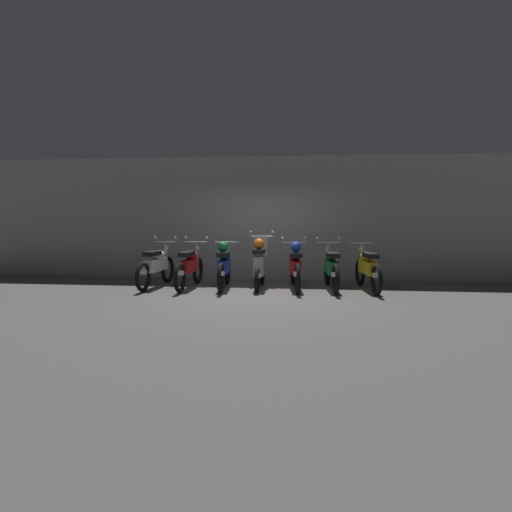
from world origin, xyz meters
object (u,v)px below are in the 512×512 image
object	(u,v)px
motorbike_slot_2	(224,265)
motorbike_slot_3	(260,263)
motorbike_slot_1	(190,266)
motorbike_slot_6	(368,268)
motorbike_slot_0	(156,266)
motorbike_slot_4	(295,266)
motorbike_slot_5	(331,268)

from	to	relation	value
motorbike_slot_2	motorbike_slot_3	xyz separation A→B (m)	(0.80, 0.11, 0.04)
motorbike_slot_1	motorbike_slot_6	bearing A→B (deg)	1.62
motorbike_slot_0	motorbike_slot_3	distance (m)	2.40
motorbike_slot_0	motorbike_slot_4	xyz separation A→B (m)	(3.20, 0.05, 0.04)
motorbike_slot_3	motorbike_slot_4	bearing A→B (deg)	-2.19
motorbike_slot_0	motorbike_slot_2	distance (m)	1.60
motorbike_slot_0	motorbike_slot_3	world-z (taller)	motorbike_slot_3
motorbike_slot_6	motorbike_slot_0	bearing A→B (deg)	-179.15
motorbike_slot_2	motorbike_slot_4	xyz separation A→B (m)	(1.60, 0.08, 0.00)
motorbike_slot_2	motorbike_slot_0	bearing A→B (deg)	178.95
motorbike_slot_0	motorbike_slot_1	size ratio (longest dim) A/B	1.00
motorbike_slot_4	motorbike_slot_6	bearing A→B (deg)	0.69
motorbike_slot_4	motorbike_slot_2	bearing A→B (deg)	-177.11
motorbike_slot_4	motorbike_slot_6	xyz separation A→B (m)	(1.60, 0.02, -0.04)
motorbike_slot_3	motorbike_slot_6	distance (m)	2.40
motorbike_slot_0	motorbike_slot_5	size ratio (longest dim) A/B	1.00
motorbike_slot_4	motorbike_slot_0	bearing A→B (deg)	-179.08
motorbike_slot_0	motorbike_slot_2	xyz separation A→B (m)	(1.60, -0.03, 0.03)
motorbike_slot_1	motorbike_slot_2	bearing A→B (deg)	0.92
motorbike_slot_2	motorbike_slot_5	size ratio (longest dim) A/B	1.00
motorbike_slot_1	motorbike_slot_6	distance (m)	4.00
motorbike_slot_1	motorbike_slot_5	bearing A→B (deg)	2.15
motorbike_slot_3	motorbike_slot_6	world-z (taller)	motorbike_slot_3
motorbike_slot_4	motorbike_slot_3	bearing A→B (deg)	177.81
motorbike_slot_3	motorbike_slot_6	bearing A→B (deg)	-0.27
motorbike_slot_3	motorbike_slot_5	distance (m)	1.60
motorbike_slot_3	motorbike_slot_5	xyz separation A→B (m)	(1.60, -0.00, -0.08)
motorbike_slot_2	motorbike_slot_6	world-z (taller)	motorbike_slot_2
motorbike_slot_2	motorbike_slot_4	size ratio (longest dim) A/B	1.00
motorbike_slot_3	motorbike_slot_4	world-z (taller)	motorbike_slot_3
motorbike_slot_2	motorbike_slot_1	bearing A→B (deg)	-179.08
motorbike_slot_1	motorbike_slot_4	world-z (taller)	same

